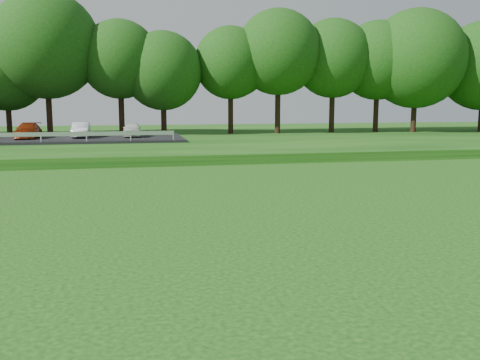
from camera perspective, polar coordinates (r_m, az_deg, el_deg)
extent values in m
cube|color=#0F3E0C|center=(48.42, 7.93, 4.37)|extent=(130.00, 30.00, 0.60)
cube|color=gray|center=(35.64, 15.53, 2.19)|extent=(130.00, 1.60, 0.04)
cube|color=black|center=(45.20, -21.63, 4.05)|extent=(24.00, 9.00, 0.18)
imported|color=maroon|center=(45.16, -21.68, 4.92)|extent=(1.68, 4.14, 1.20)
imported|color=#B8BBC1|center=(44.66, -16.60, 5.14)|extent=(1.27, 3.64, 1.20)
imported|color=white|center=(44.51, -11.44, 5.31)|extent=(1.42, 3.52, 1.20)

